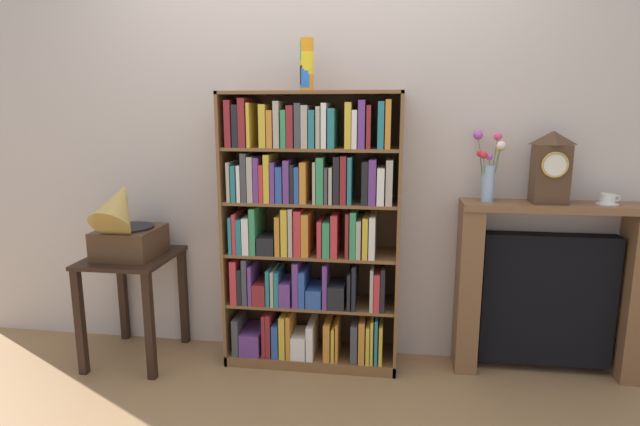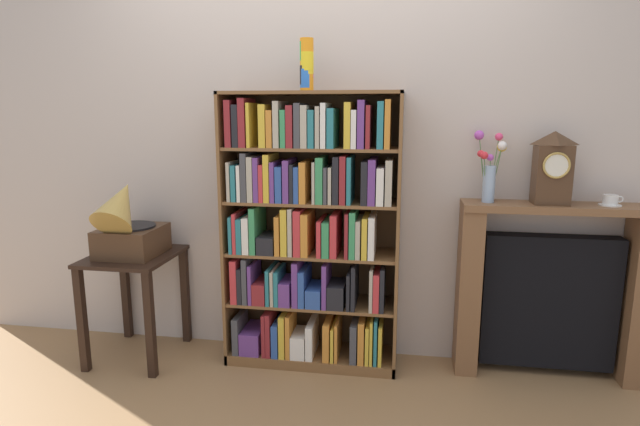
# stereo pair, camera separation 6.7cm
# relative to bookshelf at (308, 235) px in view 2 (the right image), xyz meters

# --- Properties ---
(ground_plane) EXTENTS (7.86, 6.40, 0.02)m
(ground_plane) POSITION_rel_bookshelf_xyz_m (0.02, -0.13, -0.78)
(ground_plane) COLOR #997047
(wall_back) EXTENTS (4.86, 0.08, 2.60)m
(wall_back) POSITION_rel_bookshelf_xyz_m (0.15, 0.21, 0.53)
(wall_back) COLOR beige
(wall_back) RESTS_ON ground
(bookshelf) EXTENTS (1.00, 0.32, 1.58)m
(bookshelf) POSITION_rel_bookshelf_xyz_m (0.00, 0.00, 0.00)
(bookshelf) COLOR brown
(bookshelf) RESTS_ON ground
(cup_stack) EXTENTS (0.07, 0.08, 0.28)m
(cup_stack) POSITION_rel_bookshelf_xyz_m (-0.00, -0.01, 0.94)
(cup_stack) COLOR orange
(cup_stack) RESTS_ON bookshelf
(side_table_left) EXTENTS (0.48, 0.53, 0.64)m
(side_table_left) POSITION_rel_bookshelf_xyz_m (-1.04, -0.10, -0.29)
(side_table_left) COLOR black
(side_table_left) RESTS_ON ground
(gramophone) EXTENTS (0.33, 0.46, 0.50)m
(gramophone) POSITION_rel_bookshelf_xyz_m (-1.04, -0.14, 0.05)
(gramophone) COLOR #472D1C
(gramophone) RESTS_ON side_table_left
(fireplace_mantel) EXTENTS (1.00, 0.23, 0.98)m
(fireplace_mantel) POSITION_rel_bookshelf_xyz_m (1.35, 0.07, -0.29)
(fireplace_mantel) COLOR brown
(fireplace_mantel) RESTS_ON ground
(mantel_clock) EXTENTS (0.18, 0.15, 0.39)m
(mantel_clock) POSITION_rel_bookshelf_xyz_m (1.30, 0.05, 0.40)
(mantel_clock) COLOR #472D1C
(mantel_clock) RESTS_ON fireplace_mantel
(flower_vase) EXTENTS (0.17, 0.15, 0.38)m
(flower_vase) POSITION_rel_bookshelf_xyz_m (0.99, 0.06, 0.39)
(flower_vase) COLOR #99B2D1
(flower_vase) RESTS_ON fireplace_mantel
(teacup_with_saucer) EXTENTS (0.12, 0.11, 0.06)m
(teacup_with_saucer) POSITION_rel_bookshelf_xyz_m (1.60, 0.05, 0.24)
(teacup_with_saucer) COLOR white
(teacup_with_saucer) RESTS_ON fireplace_mantel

